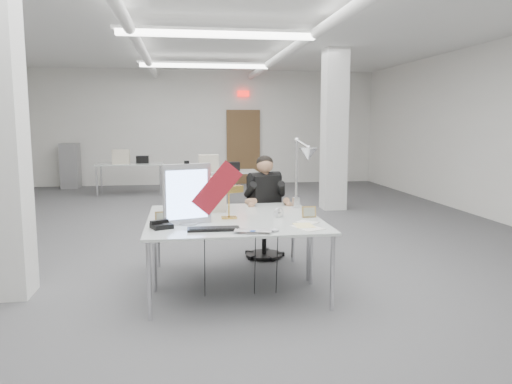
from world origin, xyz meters
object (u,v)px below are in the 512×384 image
at_px(seated_person, 265,190).
at_px(monitor, 187,194).
at_px(bankers_lamp, 229,203).
at_px(laptop, 253,233).
at_px(office_chair, 264,215).
at_px(beige_monitor, 209,194).
at_px(desk_phone, 162,226).
at_px(desk_main, 238,227).
at_px(architect_lamp, 301,170).

xyz_separation_m(seated_person, monitor, (-1.00, -1.32, 0.16)).
height_order(monitor, bankers_lamp, monitor).
height_order(monitor, laptop, monitor).
bearing_deg(laptop, office_chair, 88.88).
bearing_deg(laptop, beige_monitor, 115.14).
bearing_deg(seated_person, desk_phone, -149.05).
distance_m(seated_person, laptop, 1.91).
relative_size(desk_main, monitor, 2.99).
distance_m(desk_main, desk_phone, 0.74).
distance_m(desk_phone, beige_monitor, 1.09).
bearing_deg(architect_lamp, monitor, -174.70).
bearing_deg(desk_phone, desk_main, -23.82).
distance_m(seated_person, desk_phone, 1.94).
bearing_deg(desk_phone, monitor, 11.45).
xyz_separation_m(monitor, desk_phone, (-0.25, -0.17, -0.28)).
bearing_deg(bankers_lamp, seated_person, 38.38).
xyz_separation_m(bankers_lamp, beige_monitor, (-0.18, 0.54, 0.02)).
height_order(office_chair, monitor, monitor).
bearing_deg(monitor, seated_person, 34.52).
bearing_deg(monitor, desk_main, -38.66).
bearing_deg(desk_phone, laptop, -47.39).
bearing_deg(bankers_lamp, monitor, -175.97).
xyz_separation_m(desk_main, desk_phone, (-0.74, 0.01, 0.04)).
xyz_separation_m(desk_main, beige_monitor, (-0.23, 0.96, 0.20)).
relative_size(office_chair, architect_lamp, 1.19).
xyz_separation_m(seated_person, beige_monitor, (-0.75, -0.54, 0.04)).
bearing_deg(monitor, laptop, -61.59).
relative_size(desk_main, bankers_lamp, 5.45).
relative_size(laptop, beige_monitor, 0.86).
height_order(desk_main, bankers_lamp, bankers_lamp).
height_order(office_chair, beige_monitor, same).
relative_size(bankers_lamp, architect_lamp, 0.35).
bearing_deg(laptop, seated_person, 88.56).
distance_m(beige_monitor, architect_lamp, 1.10).
bearing_deg(office_chair, monitor, -145.24).
bearing_deg(bankers_lamp, beige_monitor, 84.35).
xyz_separation_m(bankers_lamp, architect_lamp, (0.85, 0.30, 0.31)).
distance_m(laptop, beige_monitor, 1.37).
bearing_deg(laptop, desk_main, 115.38).
bearing_deg(monitor, bankers_lamp, 9.86).
relative_size(desk_main, architect_lamp, 1.89).
bearing_deg(bankers_lamp, laptop, -103.68).
relative_size(desk_main, seated_person, 2.14).
bearing_deg(architect_lamp, desk_main, -155.43).
bearing_deg(monitor, architect_lamp, 4.13).
bearing_deg(bankers_lamp, office_chair, 39.42).
relative_size(bankers_lamp, desk_phone, 1.78).
distance_m(desk_main, beige_monitor, 1.00).
height_order(seated_person, beige_monitor, seated_person).
bearing_deg(office_chair, bankers_lamp, -135.53).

